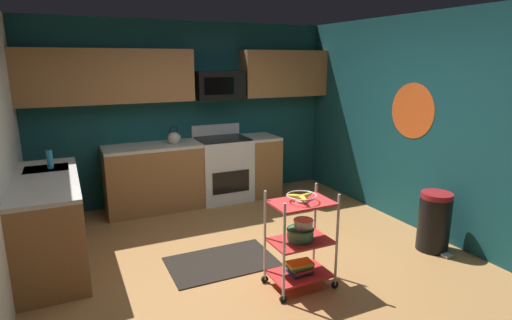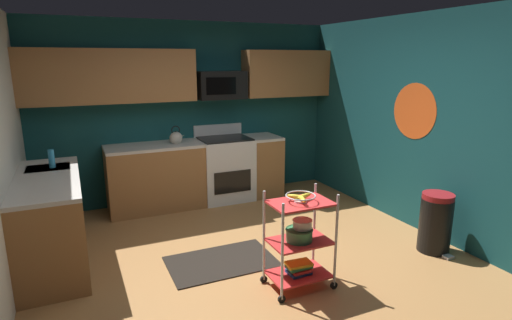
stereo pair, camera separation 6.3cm
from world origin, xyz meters
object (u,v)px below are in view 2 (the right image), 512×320
Objects in this scene: book_stack at (299,268)px; microwave at (221,85)px; rolling_cart at (299,241)px; mixing_bowl_small at (302,224)px; fruit_bowl at (301,197)px; trash_can at (436,223)px; kettle at (176,138)px; oven_range at (225,168)px; mixing_bowl_large at (299,234)px; dish_soap_bottle at (52,159)px.

microwave is at bearing 84.93° from book_stack.
mixing_bowl_small is at bearing -1.73° from rolling_cart.
fruit_bowl is 1.82m from trash_can.
kettle is 3.48m from trash_can.
oven_range is 4.37× the size of mixing_bowl_large.
dish_soap_bottle is 0.30× the size of trash_can.
microwave is (-0.00, 0.10, 1.22)m from oven_range.
dish_soap_bottle is (-1.55, -0.78, 0.02)m from kettle.
book_stack is (-0.03, 0.00, -0.43)m from mixing_bowl_small.
fruit_bowl is at bearing -95.07° from microwave.
kettle reaches higher than book_stack.
fruit_bowl is at bearing -95.28° from oven_range.
kettle is 1.32× the size of dish_soap_bottle.
mixing_bowl_large is at bearing -42.61° from dish_soap_bottle.
oven_range reaches higher than fruit_bowl.
dish_soap_bottle is (-2.02, 1.86, 0.84)m from book_stack.
mixing_bowl_small is 2.79m from dish_soap_bottle.
mixing_bowl_small is at bearing -94.53° from microwave.
rolling_cart is 3.36× the size of fruit_bowl.
kettle is at bearing -171.38° from microwave.
mixing_bowl_small is (-0.22, -2.64, 0.14)m from oven_range.
rolling_cart is 1.73m from trash_can.
microwave is at bearing 85.47° from mixing_bowl_small.
kettle is (-0.72, -0.11, -0.70)m from microwave.
rolling_cart is at bearing -0.00° from mixing_bowl_large.
rolling_cart is 2.73m from kettle.
fruit_bowl is 1.08× the size of mixing_bowl_large.
rolling_cart is at bearing -79.81° from kettle.
microwave reaches higher than mixing_bowl_small.
oven_range is 1.67× the size of trash_can.
dish_soap_bottle is (-2.27, -0.78, 0.54)m from oven_range.
oven_range is 6.04× the size of mixing_bowl_small.
mixing_bowl_large is at bearing -179.26° from trash_can.
kettle reaches higher than mixing_bowl_small.
mixing_bowl_large is at bearing 180.00° from rolling_cart.
fruit_bowl is at bearing -179.25° from trash_can.
mixing_bowl_large is at bearing -95.37° from oven_range.
microwave is at bearing 84.93° from fruit_bowl.
book_stack is 2.79m from kettle.
oven_range is at bearing -89.74° from microwave.
oven_range is 2.66m from book_stack.
rolling_cart is at bearing 178.27° from mixing_bowl_small.
rolling_cart reaches higher than mixing_bowl_small.
rolling_cart is 3.72× the size of book_stack.
book_stack is at bearing -0.00° from mixing_bowl_large.
trash_can is (1.49, -2.72, -1.37)m from microwave.
kettle is 0.40× the size of trash_can.
mixing_bowl_small is 0.43m from book_stack.
rolling_cart is 3.63× the size of mixing_bowl_large.
fruit_bowl is 1.49× the size of mixing_bowl_small.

